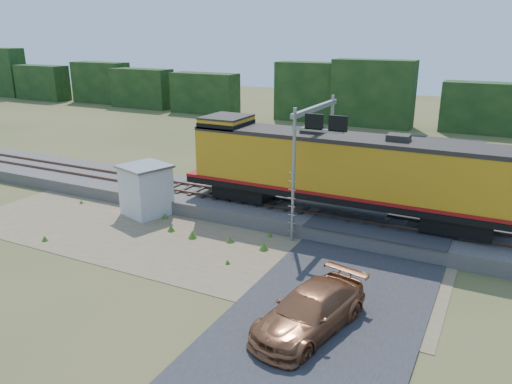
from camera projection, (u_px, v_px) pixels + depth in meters
The scene contains 11 objects.
ground at pixel (209, 253), 24.20m from camera, with size 140.00×140.00×0.00m, color #475123.
ballast at pixel (263, 208), 29.17m from camera, with size 70.00×5.00×0.80m, color slate.
rails at pixel (263, 200), 29.03m from camera, with size 70.00×1.54×0.16m.
dirt_shoulder at pixel (181, 241), 25.49m from camera, with size 26.00×8.00×0.03m, color #8C7754.
road at pixel (354, 275), 21.79m from camera, with size 7.00×66.00×0.86m.
tree_line_north at pixel (390, 99), 55.51m from camera, with size 130.00×3.00×6.50m.
weed_clumps at pixel (152, 239), 25.80m from camera, with size 15.00×6.20×0.56m, color #41691E, non-canonical shape.
locomotive at pixel (338, 170), 26.39m from camera, with size 18.12×2.76×4.68m.
shed at pixel (146, 190), 28.89m from camera, with size 3.14×3.14×2.97m.
signal_gantry at pixel (317, 136), 25.71m from camera, with size 2.70×6.20×6.82m.
car at pixel (310, 311), 17.70m from camera, with size 2.17×5.33×1.55m, color #965A37.
Camera 1 is at (12.09, -18.69, 10.22)m, focal length 35.00 mm.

